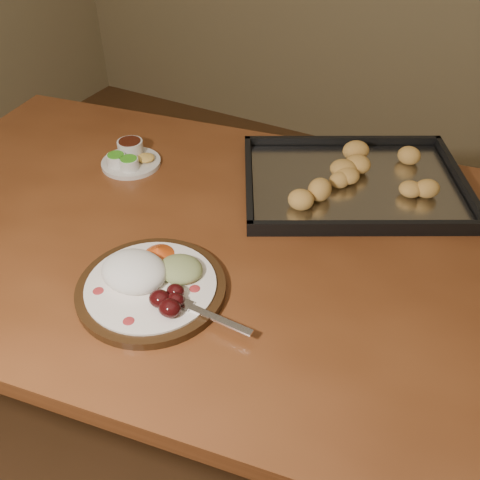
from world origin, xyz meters
The scene contains 4 objects.
dining_table centered at (-0.13, 0.18, 0.65)m, with size 1.62×1.11×0.75m.
dinner_plate centered at (-0.14, -0.01, 0.77)m, with size 0.35×0.27×0.06m.
condiment_saucer centered at (-0.44, 0.32, 0.77)m, with size 0.14×0.14×0.05m.
baking_tray centered at (0.07, 0.48, 0.77)m, with size 0.61×0.56×0.05m.
Camera 1 is at (0.33, -0.55, 1.44)m, focal length 40.00 mm.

